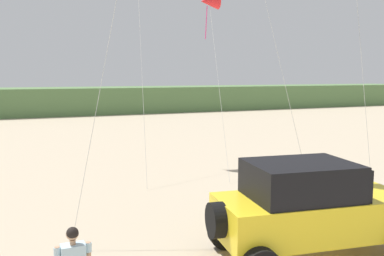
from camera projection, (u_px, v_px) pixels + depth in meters
dune_ridge at (80, 101)px, 45.97m from camera, size 90.00×6.82×2.81m
jeep at (311, 207)px, 9.61m from camera, size 4.97×2.88×2.26m
kite_pink_ribbon at (209, 1)px, 20.04m from camera, size 1.65×5.08×8.21m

